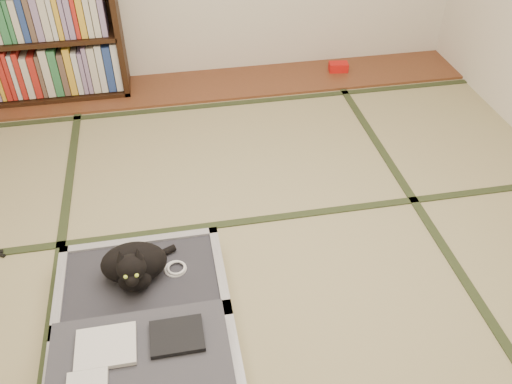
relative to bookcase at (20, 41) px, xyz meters
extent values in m
plane|color=tan|center=(1.32, -2.07, -0.45)|extent=(4.50, 4.50, 0.00)
cube|color=brown|center=(1.32, -0.07, -0.44)|extent=(4.00, 0.50, 0.02)
cube|color=red|center=(2.37, -0.04, -0.40)|extent=(0.16, 0.11, 0.07)
cube|color=#2D381E|center=(0.32, -2.07, -0.45)|extent=(0.05, 4.50, 0.01)
cube|color=#2D381E|center=(2.32, -2.07, -0.45)|extent=(0.05, 4.50, 0.01)
cube|color=#2D381E|center=(1.32, -1.67, -0.45)|extent=(4.00, 0.05, 0.01)
cube|color=#2D381E|center=(1.32, -0.37, -0.45)|extent=(4.00, 0.05, 0.01)
cube|color=black|center=(0.69, 0.00, 0.02)|extent=(0.04, 0.32, 0.91)
cube|color=black|center=(0.00, 0.00, -0.42)|extent=(1.41, 0.32, 0.04)
cube|color=black|center=(0.00, 0.00, 0.02)|extent=(1.35, 0.32, 0.03)
cube|color=black|center=(0.00, 0.15, 0.02)|extent=(1.41, 0.02, 0.91)
cube|color=gray|center=(0.00, -0.02, -0.20)|extent=(1.27, 0.23, 0.38)
cube|color=gray|center=(0.00, -0.02, 0.21)|extent=(1.27, 0.23, 0.34)
cube|color=#2D2E34|center=(0.76, -2.63, -0.35)|extent=(0.69, 0.43, 0.10)
cube|color=#B8B8BE|center=(0.76, -2.39, -0.31)|extent=(0.77, 0.04, 0.05)
cube|color=#B8B8BE|center=(1.12, -2.63, -0.31)|extent=(0.04, 0.52, 0.05)
cube|color=#B8B8BE|center=(0.76, -2.11, -0.38)|extent=(0.77, 0.52, 0.13)
cube|color=#2D2E34|center=(0.76, -2.11, -0.35)|extent=(0.69, 0.43, 0.10)
cube|color=#B8B8BE|center=(0.76, -2.35, -0.31)|extent=(0.77, 0.04, 0.05)
cube|color=#B8B8BE|center=(0.76, -1.88, -0.31)|extent=(0.77, 0.04, 0.05)
cube|color=#B8B8BE|center=(0.39, -2.11, -0.31)|extent=(0.04, 0.52, 0.05)
cube|color=#B8B8BE|center=(1.12, -2.11, -0.31)|extent=(0.04, 0.52, 0.05)
cylinder|color=black|center=(0.76, -2.37, -0.31)|extent=(0.70, 0.02, 0.02)
cube|color=gray|center=(0.76, -2.63, -0.26)|extent=(0.66, 0.40, 0.13)
cube|color=#3A3941|center=(0.76, -2.63, -0.18)|extent=(0.68, 0.42, 0.02)
cube|color=silver|center=(0.63, -2.58, -0.16)|extent=(0.23, 0.19, 0.02)
cube|color=black|center=(0.90, -2.58, -0.16)|extent=(0.21, 0.17, 0.02)
ellipsoid|color=black|center=(0.74, -2.10, -0.21)|extent=(0.30, 0.20, 0.19)
ellipsoid|color=black|center=(0.74, -2.19, -0.23)|extent=(0.15, 0.11, 0.11)
ellipsoid|color=black|center=(0.74, -2.22, -0.12)|extent=(0.13, 0.12, 0.12)
sphere|color=black|center=(0.74, -2.27, -0.14)|extent=(0.06, 0.06, 0.06)
cone|color=black|center=(0.70, -2.20, -0.06)|extent=(0.05, 0.06, 0.06)
cone|color=black|center=(0.77, -2.20, -0.06)|extent=(0.05, 0.06, 0.06)
sphere|color=#A5BF33|center=(0.71, -2.28, -0.11)|extent=(0.02, 0.02, 0.02)
sphere|color=#A5BF33|center=(0.76, -2.28, -0.11)|extent=(0.02, 0.02, 0.02)
cylinder|color=black|center=(0.84, -2.01, -0.28)|extent=(0.18, 0.11, 0.03)
torus|color=white|center=(0.92, -2.10, -0.30)|extent=(0.11, 0.11, 0.01)
torus|color=white|center=(0.92, -2.10, -0.28)|extent=(0.09, 0.09, 0.01)
camera|label=1|loc=(0.97, -3.88, 1.60)|focal=38.00mm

